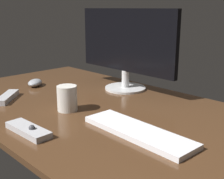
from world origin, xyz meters
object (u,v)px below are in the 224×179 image
tv_remote (7,97)px  coffee_mug (67,98)px  media_remote (28,130)px  monitor (126,46)px  keyboard (138,132)px  computer_mouse (35,83)px

tv_remote → coffee_mug: size_ratio=1.79×
media_remote → tv_remote: bearing=161.3°
coffee_mug → monitor: bearing=98.4°
keyboard → tv_remote: 64.29cm
tv_remote → coffee_mug: (29.28, 10.49, 3.73)cm
media_remote → computer_mouse: bearing=145.4°
computer_mouse → tv_remote: 23.97cm
media_remote → coffee_mug: 23.77cm
monitor → tv_remote: monitor is taller
computer_mouse → monitor: bearing=85.6°
computer_mouse → media_remote: size_ratio=0.55×
monitor → tv_remote: bearing=-115.1°
keyboard → media_remote: bearing=-133.5°
tv_remote → coffee_mug: coffee_mug is taller
computer_mouse → coffee_mug: coffee_mug is taller
tv_remote → coffee_mug: bearing=65.6°
tv_remote → media_remote: bearing=29.5°
monitor → keyboard: bearing=-42.0°
keyboard → coffee_mug: 34.02cm
computer_mouse → media_remote: bearing=14.8°
keyboard → tv_remote: size_ratio=2.25×
tv_remote → keyboard: bearing=57.5°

